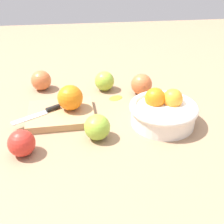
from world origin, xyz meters
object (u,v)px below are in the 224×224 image
bowl (163,111)px  apple_front_left (141,84)px  knife (43,112)px  apple_back_right_2 (22,143)px  cutting_board (61,114)px  apple_back_right (97,127)px  apple_front_right (41,80)px  orange_on_board (70,97)px  apple_front_center (104,81)px

bowl → apple_front_left: bowl is taller
knife → apple_back_right_2: (0.04, 0.16, 0.01)m
bowl → apple_front_left: bearing=-83.7°
bowl → cutting_board: 0.31m
knife → apple_back_right: apple_back_right is taller
cutting_board → knife: knife is taller
cutting_board → apple_back_right: (-0.10, 0.13, 0.02)m
apple_back_right → knife: bearing=-36.9°
cutting_board → apple_back_right_2: (0.09, 0.17, 0.02)m
apple_front_left → apple_front_right: size_ratio=1.03×
orange_on_board → knife: size_ratio=0.55×
cutting_board → knife: bearing=10.3°
apple_back_right → apple_front_right: size_ratio=0.99×
bowl → knife: bearing=-9.8°
apple_back_right → cutting_board: bearing=-50.5°
bowl → apple_back_right: bowl is taller
cutting_board → orange_on_board: (-0.03, -0.01, 0.05)m
bowl → apple_front_right: (0.38, -0.28, -0.00)m
bowl → apple_back_right_2: bearing=14.2°
apple_back_right → apple_front_right: (0.18, -0.34, 0.00)m
apple_front_left → apple_front_right: bearing=-13.0°
apple_back_right → apple_front_center: bearing=-99.8°
orange_on_board → apple_back_right: 0.16m
bowl → apple_back_right: size_ratio=2.80×
knife → apple_front_center: apple_front_center is taller
bowl → apple_back_right: (0.20, 0.05, -0.00)m
orange_on_board → apple_back_right: (-0.07, 0.14, -0.03)m
knife → apple_back_right: bearing=143.1°
apple_back_right → apple_front_right: same height
apple_back_right_2 → apple_front_right: apple_front_right is taller
orange_on_board → apple_front_center: bearing=-127.5°
cutting_board → orange_on_board: 0.06m
apple_front_center → apple_front_left: 0.14m
apple_back_right_2 → apple_back_right: bearing=-166.9°
apple_front_right → bowl: bearing=143.6°
bowl → orange_on_board: bearing=-17.4°
apple_front_center → apple_back_right_2: size_ratio=1.02×
knife → apple_front_left: (-0.34, -0.14, 0.01)m
apple_front_right → cutting_board: bearing=109.6°
apple_back_right_2 → apple_front_right: size_ratio=0.96×
apple_front_left → apple_back_right_2: size_ratio=1.08×
cutting_board → bowl: bearing=166.9°
knife → apple_front_right: (0.02, -0.22, 0.01)m
knife → apple_front_center: size_ratio=1.99×
knife → apple_front_right: size_ratio=1.95×
bowl → apple_back_right_2: 0.41m
cutting_board → knife: size_ratio=1.43×
cutting_board → apple_front_center: size_ratio=2.84×
orange_on_board → apple_back_right: orange_on_board is taller
bowl → apple_front_right: size_ratio=2.78×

